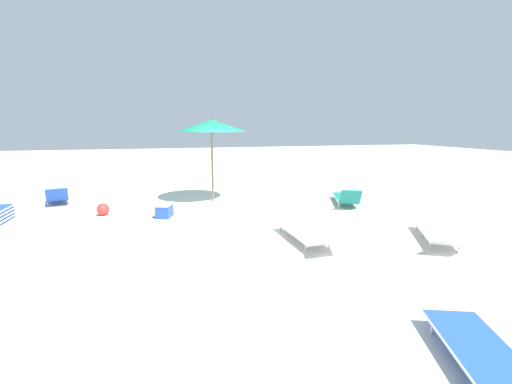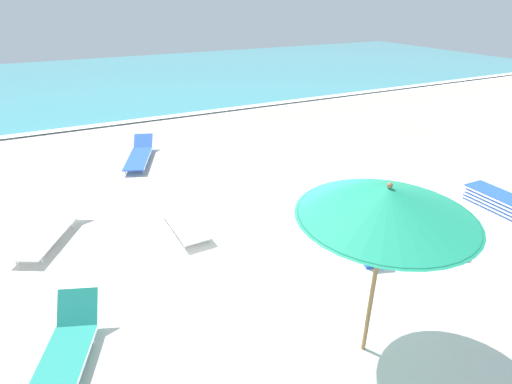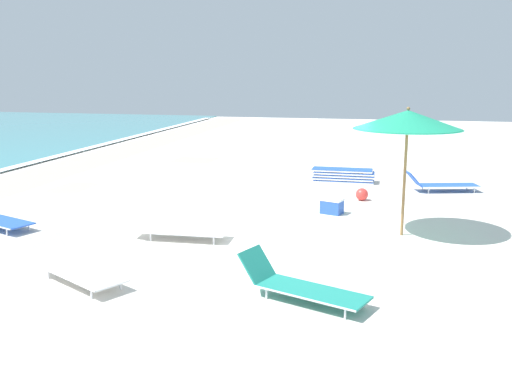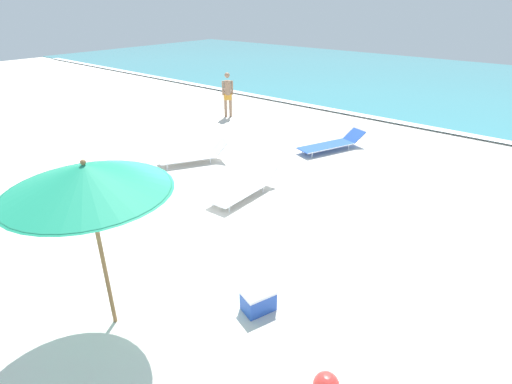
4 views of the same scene
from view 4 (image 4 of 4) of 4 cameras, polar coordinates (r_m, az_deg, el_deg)
ground_plane at (r=8.10m, az=-9.33°, el=-8.15°), size 60.00×60.00×0.16m
ocean_water at (r=25.56m, az=28.17°, el=13.25°), size 60.00×19.31×0.07m
beach_umbrella at (r=5.46m, az=-23.07°, el=1.71°), size 2.16×2.16×2.63m
sun_lounger_under_umbrella at (r=11.96m, az=-8.79°, el=5.19°), size 1.50×2.05×0.59m
sun_lounger_near_water_left at (r=10.10m, az=-24.03°, el=-0.92°), size 1.28×2.07×0.63m
sun_lounger_near_water_right at (r=9.81m, az=-1.64°, el=0.63°), size 0.70×2.14×0.52m
sun_lounger_mid_beach_solo at (r=13.07m, az=10.77°, el=6.79°), size 1.38×2.39×0.50m
beachgoer_wading_adult at (r=16.48m, az=-4.07°, el=14.05°), size 0.33×0.37×1.76m
cooler_box at (r=6.43m, az=0.33°, el=-15.17°), size 0.50×0.59×0.37m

